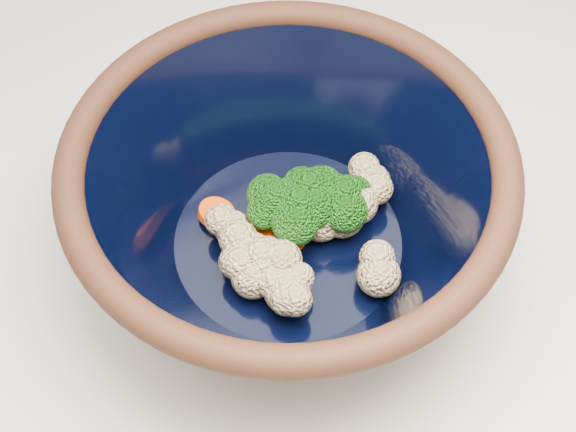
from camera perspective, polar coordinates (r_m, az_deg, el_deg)
counter at (r=1.04m, az=-2.95°, el=-14.26°), size 1.20×1.20×0.90m
mixing_bowl at (r=0.55m, az=0.00°, el=0.75°), size 0.34×0.34×0.13m
vegetable_pile at (r=0.57m, az=0.85°, el=-0.78°), size 0.15×0.14×0.06m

